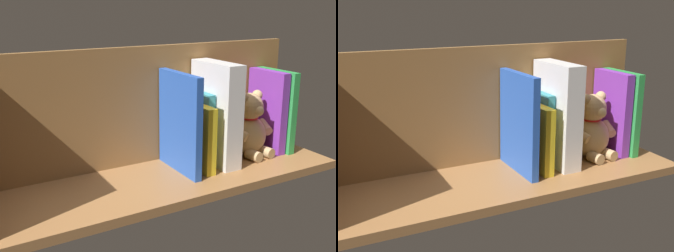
# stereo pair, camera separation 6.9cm
# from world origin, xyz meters

# --- Properties ---
(ground_plane) EXTENTS (0.90, 0.28, 0.02)m
(ground_plane) POSITION_xyz_m (0.00, 0.00, -0.01)
(ground_plane) COLOR #9E6B3D
(shelf_back_panel) EXTENTS (0.90, 0.02, 0.31)m
(shelf_back_panel) POSITION_xyz_m (0.00, -0.12, 0.15)
(shelf_back_panel) COLOR olive
(shelf_back_panel) RESTS_ON ground_plane
(book_0) EXTENTS (0.02, 0.15, 0.23)m
(book_0) POSITION_xyz_m (-0.38, -0.03, 0.12)
(book_0) COLOR green
(book_0) RESTS_ON ground_plane
(book_1) EXTENTS (0.03, 0.14, 0.23)m
(book_1) POSITION_xyz_m (-0.35, -0.03, 0.12)
(book_1) COLOR purple
(book_1) RESTS_ON ground_plane
(teddy_bear) EXTENTS (0.15, 0.13, 0.18)m
(teddy_bear) POSITION_xyz_m (-0.27, -0.02, 0.08)
(teddy_bear) COLOR tan
(teddy_bear) RESTS_ON ground_plane
(book_2) EXTENTS (0.02, 0.14, 0.23)m
(book_2) POSITION_xyz_m (-0.20, -0.04, 0.11)
(book_2) COLOR yellow
(book_2) RESTS_ON ground_plane
(dictionary_thick_white) EXTENTS (0.05, 0.17, 0.27)m
(dictionary_thick_white) POSITION_xyz_m (-0.16, -0.02, 0.13)
(dictionary_thick_white) COLOR white
(dictionary_thick_white) RESTS_ON ground_plane
(book_3) EXTENTS (0.02, 0.12, 0.19)m
(book_3) POSITION_xyz_m (-0.12, -0.04, 0.10)
(book_3) COLOR teal
(book_3) RESTS_ON ground_plane
(book_4) EXTENTS (0.03, 0.17, 0.17)m
(book_4) POSITION_xyz_m (-0.09, -0.02, 0.09)
(book_4) COLOR yellow
(book_4) RESTS_ON ground_plane
(book_5) EXTENTS (0.02, 0.13, 0.22)m
(book_5) POSITION_xyz_m (-0.06, -0.04, 0.11)
(book_5) COLOR #B23F72
(book_5) RESTS_ON ground_plane
(book_6) EXTENTS (0.02, 0.18, 0.25)m
(book_6) POSITION_xyz_m (-0.04, -0.02, 0.13)
(book_6) COLOR blue
(book_6) RESTS_ON ground_plane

